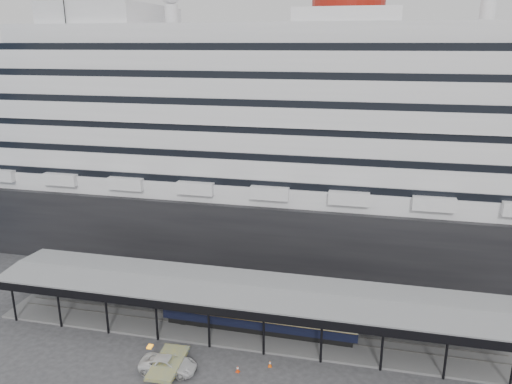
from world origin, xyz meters
TOP-DOWN VIEW (x-y plane):
  - ground at (0.00, 0.00)m, footprint 200.00×200.00m
  - cruise_ship at (0.05, 32.00)m, footprint 130.00×30.00m
  - platform_canopy at (0.00, 5.00)m, footprint 56.00×9.18m
  - port_truck at (-5.46, -3.86)m, footprint 5.60×2.76m
  - pullman_carriage at (1.50, 5.00)m, footprint 21.42×3.09m
  - traffic_cone_left at (-5.49, -1.69)m, footprint 0.41×0.41m
  - traffic_cone_mid at (1.05, -2.44)m, footprint 0.45×0.45m
  - traffic_cone_right at (3.91, -0.95)m, footprint 0.43×0.43m

SIDE VIEW (x-z plane):
  - ground at x=0.00m, z-range 0.00..0.00m
  - traffic_cone_right at x=3.91m, z-range 0.00..0.69m
  - traffic_cone_mid at x=1.05m, z-range 0.00..0.71m
  - traffic_cone_left at x=-5.49m, z-range 0.00..0.77m
  - port_truck at x=-5.46m, z-range 0.00..1.53m
  - platform_canopy at x=0.00m, z-range -0.29..5.01m
  - pullman_carriage at x=1.50m, z-range -7.94..13.06m
  - cruise_ship at x=0.05m, z-range -3.60..40.30m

